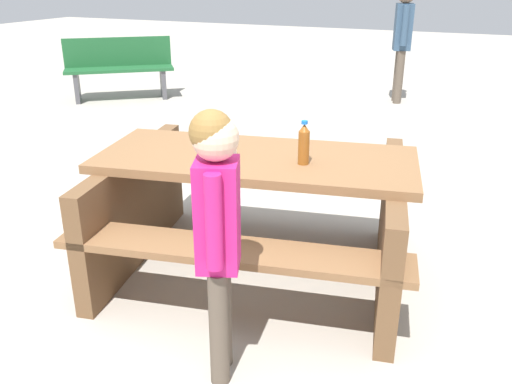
{
  "coord_description": "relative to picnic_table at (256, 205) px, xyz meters",
  "views": [
    {
      "loc": [
        -1.2,
        2.68,
        1.73
      ],
      "look_at": [
        0.0,
        0.0,
        0.52
      ],
      "focal_mm": 38.08,
      "sensor_mm": 36.0,
      "label": 1
    }
  ],
  "objects": [
    {
      "name": "park_bench_near",
      "position": [
        3.78,
        -3.66,
        0.0
      ],
      "size": [
        1.43,
        1.24,
        0.85
      ],
      "color": "#1E592D",
      "rests_on": "ground"
    },
    {
      "name": "hotdog_tray",
      "position": [
        0.19,
        0.09,
        0.34
      ],
      "size": [
        0.2,
        0.15,
        0.08
      ],
      "color": "white",
      "rests_on": "picnic_table"
    },
    {
      "name": "soda_bottle",
      "position": [
        -0.29,
        0.03,
        0.42
      ],
      "size": [
        0.06,
        0.06,
        0.24
      ],
      "color": "brown",
      "rests_on": "picnic_table"
    },
    {
      "name": "picnic_table",
      "position": [
        0.0,
        0.0,
        0.0
      ],
      "size": [
        2.04,
        1.73,
        0.75
      ],
      "color": "brown",
      "rests_on": "ground"
    },
    {
      "name": "ground_plane",
      "position": [
        0.0,
        0.0,
        -0.44
      ],
      "size": [
        30.0,
        30.0,
        0.0
      ],
      "primitive_type": "plane",
      "color": "#ADA599",
      "rests_on": "ground"
    },
    {
      "name": "child_in_coat",
      "position": [
        -0.23,
        0.9,
        0.35
      ],
      "size": [
        0.23,
        0.29,
        1.24
      ],
      "color": "brown",
      "rests_on": "ground"
    },
    {
      "name": "bystander_adult",
      "position": [
        0.1,
        -5.07,
        0.57
      ],
      "size": [
        0.28,
        0.38,
        1.59
      ],
      "color": "brown",
      "rests_on": "ground"
    }
  ]
}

